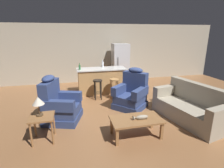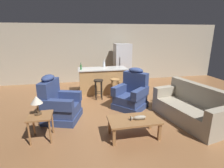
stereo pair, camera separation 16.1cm
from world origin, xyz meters
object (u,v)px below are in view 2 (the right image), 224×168
Objects in this scene: table_lamp at (36,101)px; refrigerator at (122,64)px; couch at (191,108)px; kitchen_island at (103,81)px; recliner_near_lamp at (59,104)px; bottle_short_amber at (104,64)px; recliner_near_island at (132,94)px; fish_figurine at (138,118)px; coffee_table at (134,121)px; bar_stool_right at (115,85)px; end_table at (40,119)px; bar_stool_left at (98,86)px; bottle_tall_green at (81,67)px.

table_lamp is 0.23× the size of refrigerator.
kitchen_island reaches higher than couch.
kitchen_island is (1.43, 1.93, 0.06)m from recliner_near_lamp.
bottle_short_amber is at bearing 72.63° from recliner_near_lamp.
bottle_short_amber is (-0.56, 1.77, 0.64)m from recliner_near_island.
couch is at bearing -78.15° from refrigerator.
table_lamp is (-2.07, 0.37, 0.41)m from fish_figurine.
couch is (1.65, 0.41, -0.02)m from coffee_table.
coffee_table is 1.62× the size of bar_stool_right.
table_lamp is at bearing -122.07° from bottle_short_amber.
table_lamp is 3.28m from kitchen_island.
kitchen_island reaches higher than coffee_table.
coffee_table is 1.96× the size of end_table.
recliner_near_lamp is at bearing 67.79° from table_lamp.
coffee_table is 0.92× the size of recliner_near_island.
fish_figurine is 0.17× the size of couch.
coffee_table is at bearing 153.61° from fish_figurine.
end_table reaches higher than fish_figurine.
kitchen_island is at bearing 95.53° from fish_figurine.
couch is 1.13× the size of kitchen_island.
fish_figurine is 1.64m from couch.
fish_figurine is at bearing -84.47° from kitchen_island.
fish_figurine is 0.50× the size of bar_stool_left.
fish_figurine is at bearing -16.28° from recliner_near_lamp.
couch reaches higher than bar_stool_left.
recliner_near_lamp and recliner_near_island have the same top height.
couch reaches higher than bar_stool_right.
table_lamp is (-0.04, 0.04, 0.41)m from end_table.
end_table is at bearing -109.31° from bottle_tall_green.
couch is 1.66m from recliner_near_island.
bottle_short_amber is (-0.24, 0.86, 0.59)m from bar_stool_right.
refrigerator is at bearing 69.35° from recliner_near_lamp.
bottle_short_amber is (-0.20, 3.34, 0.60)m from fish_figurine.
fish_figurine is at bearing 4.12° from couch.
refrigerator reaches higher than end_table.
table_lamp is at bearing 169.85° from fish_figurine.
refrigerator is 1.38m from bottle_short_amber.
table_lamp reaches higher than fish_figurine.
fish_figurine is 3.26m from bottle_tall_green.
end_table is at bearing -121.82° from kitchen_island.
table_lamp is (-3.64, -0.08, 0.53)m from couch.
fish_figurine is 0.19× the size of refrigerator.
fish_figurine is 0.50× the size of bar_stool_right.
recliner_near_island is 1.27m from bar_stool_left.
bar_stool_left is (1.49, 2.15, 0.01)m from end_table.
bar_stool_left is (-0.46, 2.44, 0.11)m from coffee_table.
bottle_short_amber is (0.88, 0.33, 0.02)m from bottle_tall_green.
recliner_near_lamp is 0.98m from table_lamp.
bottle_tall_green is at bearing -145.00° from refrigerator.
recliner_near_lamp is 2.20m from bar_stool_right.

